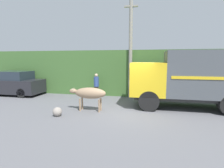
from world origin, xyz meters
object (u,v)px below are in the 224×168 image
object	(u,v)px
pedestrian_on_hill	(96,84)
roadside_rock	(57,112)
cargo_truck	(191,77)
parked_suv	(13,84)
brown_cow	(89,93)
utility_pole	(131,46)

from	to	relation	value
pedestrian_on_hill	roadside_rock	world-z (taller)	pedestrian_on_hill
cargo_truck	parked_suv	world-z (taller)	cargo_truck
cargo_truck	parked_suv	size ratio (longest dim) A/B	1.36
pedestrian_on_hill	roadside_rock	bearing A→B (deg)	61.28
brown_cow	pedestrian_on_hill	size ratio (longest dim) A/B	1.17
brown_cow	cargo_truck	bearing A→B (deg)	13.19
brown_cow	roadside_rock	size ratio (longest dim) A/B	4.61
cargo_truck	parked_suv	distance (m)	12.26
brown_cow	utility_pole	world-z (taller)	utility_pole
pedestrian_on_hill	roadside_rock	xyz separation A→B (m)	(-0.57, -4.38, -0.70)
cargo_truck	roadside_rock	bearing A→B (deg)	-159.28
cargo_truck	utility_pole	bearing A→B (deg)	146.36
brown_cow	utility_pole	distance (m)	4.82
parked_suv	brown_cow	bearing A→B (deg)	-17.09
brown_cow	utility_pole	size ratio (longest dim) A/B	0.28
cargo_truck	brown_cow	xyz separation A→B (m)	(-5.15, -1.53, -0.80)
brown_cow	pedestrian_on_hill	distance (m)	3.29
brown_cow	parked_suv	size ratio (longest dim) A/B	0.44
cargo_truck	brown_cow	world-z (taller)	cargo_truck
parked_suv	utility_pole	world-z (taller)	utility_pole
cargo_truck	brown_cow	size ratio (longest dim) A/B	3.10
parked_suv	utility_pole	bearing A→B (deg)	10.25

